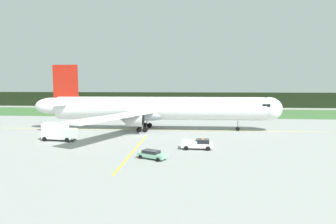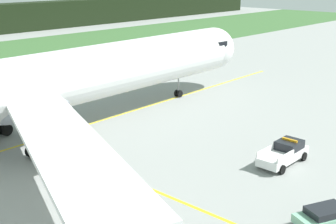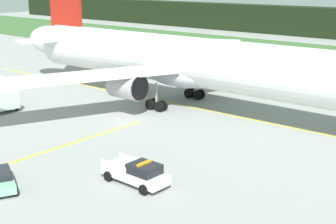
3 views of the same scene
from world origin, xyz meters
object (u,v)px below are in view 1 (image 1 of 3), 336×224
object	(u,v)px
catering_truck	(58,131)
staff_car	(152,154)
airliner	(157,109)
ops_pickup_truck	(198,144)

from	to	relation	value
catering_truck	staff_car	size ratio (longest dim) A/B	1.41
airliner	ops_pickup_truck	distance (m)	22.86
ops_pickup_truck	staff_car	world-z (taller)	ops_pickup_truck
catering_truck	staff_car	distance (m)	23.84
ops_pickup_truck	airliner	bearing A→B (deg)	116.84
catering_truck	airliner	bearing A→B (deg)	41.03
airliner	staff_car	bearing A→B (deg)	-83.29
ops_pickup_truck	catering_truck	size ratio (longest dim) A/B	0.81
airliner	catering_truck	bearing A→B (deg)	-138.97
airliner	catering_truck	size ratio (longest dim) A/B	9.14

